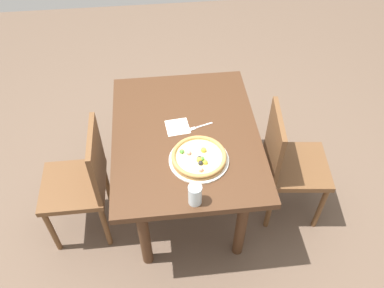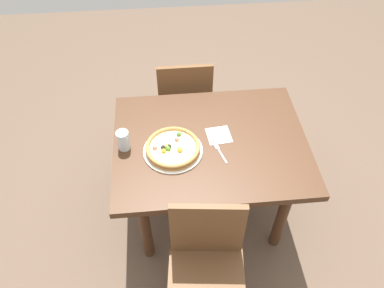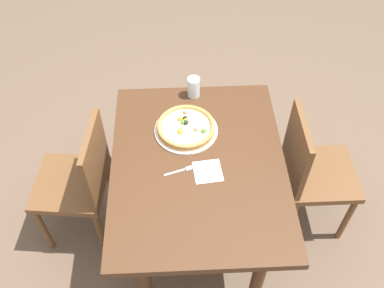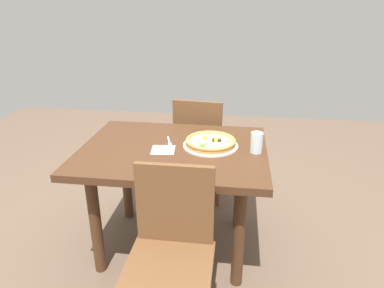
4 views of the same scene
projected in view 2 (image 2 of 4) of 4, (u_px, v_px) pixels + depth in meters
ground_plane at (207, 209)px, 2.80m from camera, size 6.00×6.00×0.00m
dining_table at (210, 153)px, 2.33m from camera, size 1.15×0.90×0.74m
chair_near at (206, 267)px, 1.99m from camera, size 0.44×0.44×0.89m
chair_far at (184, 100)px, 2.87m from camera, size 0.40×0.40×0.89m
plate at (173, 151)px, 2.20m from camera, size 0.35×0.35×0.01m
pizza at (173, 148)px, 2.18m from camera, size 0.32×0.32×0.05m
fork at (219, 151)px, 2.20m from camera, size 0.06×0.16×0.00m
drinking_glass at (123, 141)px, 2.17m from camera, size 0.07×0.07×0.12m
napkin at (219, 135)px, 2.29m from camera, size 0.15×0.15×0.00m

